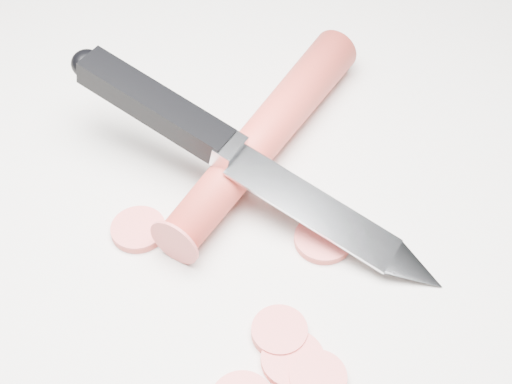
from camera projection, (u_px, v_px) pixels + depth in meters
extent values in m
plane|color=beige|center=(252.00, 219.00, 0.46)|extent=(2.40, 2.40, 0.00)
cylinder|color=red|center=(265.00, 134.00, 0.49)|extent=(0.18, 0.17, 0.03)
cylinder|color=#D24E4A|center=(138.00, 229.00, 0.45)|extent=(0.03, 0.03, 0.01)
cylinder|color=#D24E4A|center=(279.00, 332.00, 0.40)|extent=(0.03, 0.03, 0.01)
cylinder|color=#D24E4A|center=(293.00, 360.00, 0.39)|extent=(0.04, 0.04, 0.01)
cylinder|color=#D24E4A|center=(323.00, 239.00, 0.45)|extent=(0.04, 0.04, 0.01)
cylinder|color=#D24E4A|center=(318.00, 378.00, 0.39)|extent=(0.03, 0.03, 0.01)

